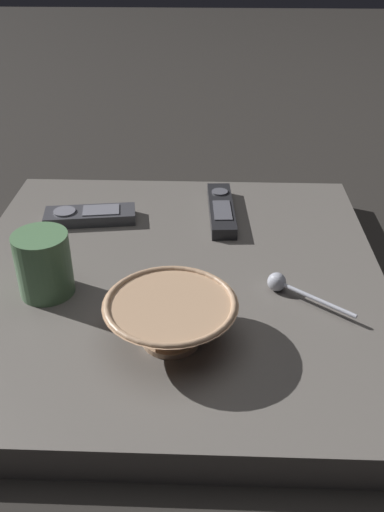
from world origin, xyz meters
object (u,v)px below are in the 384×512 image
at_px(teaspoon, 283,285).
at_px(tv_remote_near, 221,210).
at_px(tv_remote_far, 90,216).
at_px(cereal_bowl, 171,318).
at_px(coffee_mug, 44,264).

height_order(teaspoon, tv_remote_near, teaspoon).
bearing_deg(tv_remote_near, tv_remote_far, -172.70).
height_order(cereal_bowl, tv_remote_near, cereal_bowl).
xyz_separation_m(coffee_mug, tv_remote_near, (0.25, 0.25, -0.04)).
distance_m(coffee_mug, teaspoon, 0.34).
bearing_deg(teaspoon, tv_remote_near, 110.20).
xyz_separation_m(coffee_mug, tv_remote_far, (0.02, 0.22, -0.04)).
xyz_separation_m(coffee_mug, teaspoon, (0.34, 0.01, -0.03)).
relative_size(teaspoon, tv_remote_near, 0.61).
relative_size(coffee_mug, tv_remote_far, 0.57).
distance_m(tv_remote_near, tv_remote_far, 0.24).
height_order(coffee_mug, tv_remote_far, coffee_mug).
distance_m(cereal_bowl, tv_remote_near, 0.35).
bearing_deg(cereal_bowl, coffee_mug, 151.65).
bearing_deg(coffee_mug, tv_remote_near, 44.20).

